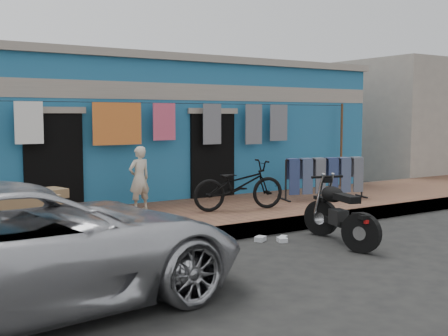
# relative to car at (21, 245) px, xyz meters

# --- Properties ---
(ground) EXTENTS (80.00, 80.00, 0.00)m
(ground) POSITION_rel_car_xyz_m (3.88, 0.12, -0.71)
(ground) COLOR black
(ground) RESTS_ON ground
(sidewalk) EXTENTS (28.00, 3.00, 0.25)m
(sidewalk) POSITION_rel_car_xyz_m (3.88, 3.12, -0.59)
(sidewalk) COLOR brown
(sidewalk) RESTS_ON ground
(curb) EXTENTS (28.00, 0.10, 0.25)m
(curb) POSITION_rel_car_xyz_m (3.88, 1.67, -0.59)
(curb) COLOR gray
(curb) RESTS_ON ground
(building) EXTENTS (12.20, 5.20, 3.36)m
(building) POSITION_rel_car_xyz_m (3.88, 7.10, 0.98)
(building) COLOR #23618E
(building) RESTS_ON ground
(neighbor_right) EXTENTS (6.00, 5.00, 3.80)m
(neighbor_right) POSITION_rel_car_xyz_m (14.88, 7.12, 1.19)
(neighbor_right) COLOR #9E9384
(neighbor_right) RESTS_ON ground
(clothesline) EXTENTS (10.06, 0.06, 2.10)m
(clothesline) POSITION_rel_car_xyz_m (3.27, 4.37, 1.09)
(clothesline) COLOR brown
(clothesline) RESTS_ON sidewalk
(car) EXTENTS (5.27, 2.86, 1.42)m
(car) POSITION_rel_car_xyz_m (0.00, 0.00, 0.00)
(car) COLOR silver
(car) RESTS_ON ground
(seated_person) EXTENTS (0.48, 0.36, 1.22)m
(seated_person) POSITION_rel_car_xyz_m (3.05, 3.78, 0.15)
(seated_person) COLOR beige
(seated_person) RESTS_ON sidewalk
(bicycle) EXTENTS (1.89, 1.01, 1.16)m
(bicycle) POSITION_rel_car_xyz_m (4.67, 2.82, 0.12)
(bicycle) COLOR black
(bicycle) RESTS_ON sidewalk
(motorcycle) EXTENTS (1.40, 1.91, 1.05)m
(motorcycle) POSITION_rel_car_xyz_m (5.04, 0.49, -0.19)
(motorcycle) COLOR black
(motorcycle) RESTS_ON ground
(charpoy) EXTENTS (1.82, 1.14, 0.55)m
(charpoy) POSITION_rel_car_xyz_m (0.86, 3.37, -0.18)
(charpoy) COLOR brown
(charpoy) RESTS_ON sidewalk
(jeans_rack) EXTENTS (2.12, 1.38, 0.92)m
(jeans_rack) POSITION_rel_car_xyz_m (7.03, 2.98, 0.00)
(jeans_rack) COLOR black
(jeans_rack) RESTS_ON sidewalk
(litter_a) EXTENTS (0.23, 0.21, 0.08)m
(litter_a) POSITION_rel_car_xyz_m (4.07, 1.32, -0.67)
(litter_a) COLOR silver
(litter_a) RESTS_ON ground
(litter_b) EXTENTS (0.18, 0.17, 0.07)m
(litter_b) POSITION_rel_car_xyz_m (4.43, 1.17, -0.67)
(litter_b) COLOR silver
(litter_b) RESTS_ON ground
(litter_c) EXTENTS (0.20, 0.22, 0.07)m
(litter_c) POSITION_rel_car_xyz_m (4.33, 1.08, -0.67)
(litter_c) COLOR silver
(litter_c) RESTS_ON ground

